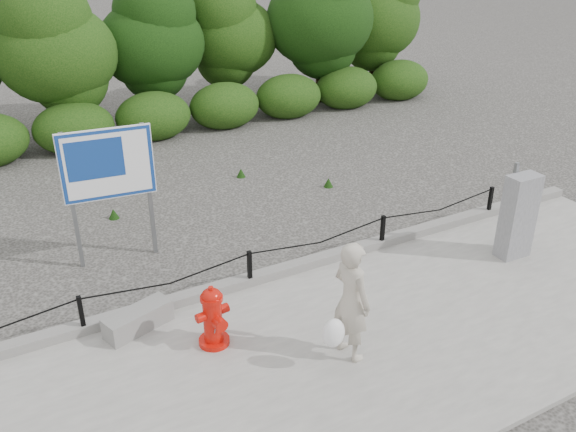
# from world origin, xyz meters

# --- Properties ---
(ground) EXTENTS (90.00, 90.00, 0.00)m
(ground) POSITION_xyz_m (0.00, 0.00, 0.00)
(ground) COLOR #2D2B28
(ground) RESTS_ON ground
(sidewalk) EXTENTS (14.00, 4.00, 0.08)m
(sidewalk) POSITION_xyz_m (0.00, -2.00, 0.04)
(sidewalk) COLOR gray
(sidewalk) RESTS_ON ground
(curb) EXTENTS (14.00, 0.22, 0.14)m
(curb) POSITION_xyz_m (0.00, 0.05, 0.15)
(curb) COLOR slate
(curb) RESTS_ON sidewalk
(chain_barrier) EXTENTS (10.06, 0.06, 0.60)m
(chain_barrier) POSITION_xyz_m (0.00, 0.00, 0.46)
(chain_barrier) COLOR black
(chain_barrier) RESTS_ON sidewalk
(treeline) EXTENTS (20.44, 3.48, 4.46)m
(treeline) POSITION_xyz_m (0.09, 8.91, 2.46)
(treeline) COLOR black
(treeline) RESTS_ON ground
(fire_hydrant) EXTENTS (0.47, 0.49, 0.88)m
(fire_hydrant) POSITION_xyz_m (-1.03, -1.05, 0.50)
(fire_hydrant) COLOR red
(fire_hydrant) RESTS_ON sidewalk
(pedestrian) EXTENTS (0.73, 0.65, 1.64)m
(pedestrian) POSITION_xyz_m (0.39, -2.10, 0.88)
(pedestrian) COLOR #B2AA99
(pedestrian) RESTS_ON sidewalk
(concrete_block) EXTENTS (1.02, 0.61, 0.31)m
(concrete_block) POSITION_xyz_m (-1.82, -0.25, 0.23)
(concrete_block) COLOR slate
(concrete_block) RESTS_ON sidewalk
(utility_cabinet) EXTENTS (0.55, 0.39, 1.59)m
(utility_cabinet) POSITION_xyz_m (4.24, -1.27, 0.80)
(utility_cabinet) COLOR #949497
(utility_cabinet) RESTS_ON sidewalk
(advertising_sign) EXTENTS (1.43, 0.25, 2.30)m
(advertising_sign) POSITION_xyz_m (-1.52, 1.88, 1.62)
(advertising_sign) COLOR slate
(advertising_sign) RESTS_ON ground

